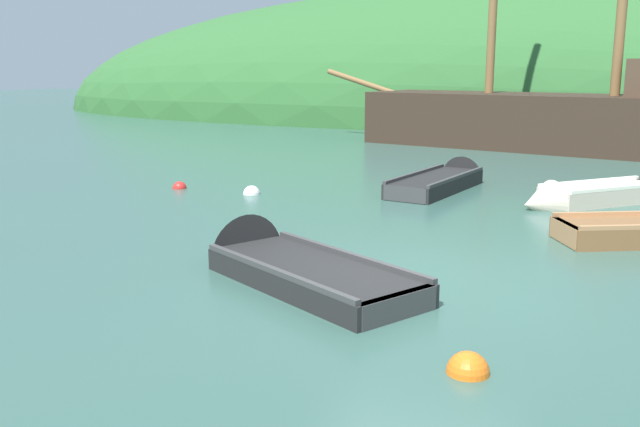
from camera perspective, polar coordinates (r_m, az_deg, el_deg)
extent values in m
plane|color=#33564C|center=(8.85, 8.19, -5.75)|extent=(120.00, 120.00, 0.00)
ellipsoid|color=#2D602D|center=(40.12, 13.73, 7.75)|extent=(53.80, 22.73, 13.81)
cube|color=#38281E|center=(24.08, 18.28, 6.11)|extent=(12.63, 6.05, 2.57)
cube|color=#997A51|center=(24.00, 18.47, 9.04)|extent=(12.10, 5.68, 0.10)
cylinder|color=olive|center=(27.02, 3.30, 10.61)|extent=(2.91, 0.90, 0.97)
cube|color=black|center=(8.66, -0.51, -5.48)|extent=(3.20, 2.55, 0.40)
cone|color=black|center=(10.12, -7.03, -3.00)|extent=(1.22, 1.38, 1.17)
cube|color=#3B3B3B|center=(7.62, 6.27, -7.55)|extent=(0.66, 1.02, 0.28)
cube|color=#3B3B3B|center=(9.02, -2.57, -3.86)|extent=(0.72, 1.07, 0.05)
cube|color=#3B3B3B|center=(8.23, 1.75, -5.40)|extent=(0.72, 1.07, 0.05)
cube|color=#3B3B3B|center=(8.95, 2.39, -3.39)|extent=(2.57, 1.53, 0.07)
cube|color=#3B3B3B|center=(8.26, -3.66, -4.70)|extent=(2.57, 1.53, 0.07)
cube|color=#AE7B4F|center=(11.35, 19.35, -1.51)|extent=(0.52, 0.88, 0.31)
cube|color=#AE7B4F|center=(11.68, 22.89, -0.95)|extent=(0.58, 0.93, 0.05)
cube|color=#AE7B4F|center=(12.28, 23.76, 0.00)|extent=(2.29, 1.19, 0.07)
cube|color=black|center=(15.45, 9.34, 2.17)|extent=(1.60, 3.24, 0.43)
cone|color=black|center=(17.22, 11.85, 3.07)|extent=(1.10, 0.92, 0.98)
cube|color=#3B3B3B|center=(14.08, 6.96, 1.57)|extent=(0.93, 0.29, 0.30)
cube|color=#3B3B3B|center=(15.92, 10.13, 3.00)|extent=(0.97, 0.36, 0.05)
cube|color=#3B3B3B|center=(14.93, 8.55, 2.47)|extent=(0.97, 0.36, 0.05)
cube|color=#3B3B3B|center=(15.23, 11.02, 2.92)|extent=(0.65, 3.00, 0.07)
cube|color=#3B3B3B|center=(15.59, 7.76, 3.23)|extent=(0.65, 3.00, 0.07)
cube|color=beige|center=(15.04, 22.10, 1.22)|extent=(2.52, 2.52, 0.45)
cone|color=beige|center=(13.91, 17.30, 0.76)|extent=(1.08, 1.08, 0.87)
cube|color=white|center=(14.69, 20.88, 1.74)|extent=(0.72, 0.72, 0.05)
cube|color=white|center=(15.35, 23.37, 1.95)|extent=(0.72, 0.72, 0.05)
cube|color=white|center=(15.29, 21.07, 2.44)|extent=(1.90, 1.89, 0.07)
cube|color=white|center=(14.72, 23.33, 1.92)|extent=(1.90, 1.89, 0.07)
sphere|color=orange|center=(6.51, 11.90, -12.54)|extent=(0.39, 0.39, 0.39)
sphere|color=red|center=(15.90, -11.33, 2.02)|extent=(0.31, 0.31, 0.31)
sphere|color=white|center=(14.95, -5.56, 1.58)|extent=(0.37, 0.37, 0.37)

